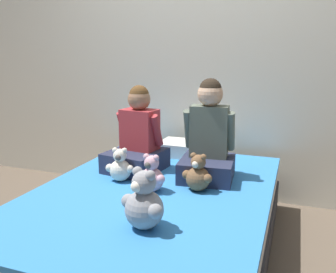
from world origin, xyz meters
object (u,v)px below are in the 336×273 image
(pillow_at_headboard, at_px, (191,149))
(teddy_bear_held_by_right_child, at_px, (198,175))
(bed, at_px, (154,221))
(teddy_bear_between_children, at_px, (151,176))
(child_on_right, at_px, (208,141))
(teddy_bear_held_by_left_child, at_px, (120,167))
(child_on_left, at_px, (138,139))
(teddy_bear_at_foot_of_bed, at_px, (144,203))

(pillow_at_headboard, bearing_deg, teddy_bear_held_by_right_child, -70.31)
(bed, bearing_deg, teddy_bear_between_children, -94.61)
(teddy_bear_between_children, bearing_deg, child_on_right, 61.28)
(teddy_bear_between_children, xyz_separation_m, pillow_at_headboard, (0.00, 0.84, -0.04))
(teddy_bear_between_children, bearing_deg, teddy_bear_held_by_right_child, 28.61)
(bed, bearing_deg, teddy_bear_held_by_left_child, 166.11)
(child_on_right, bearing_deg, teddy_bear_between_children, -130.39)
(teddy_bear_held_by_right_child, distance_m, pillow_at_headboard, 0.78)
(teddy_bear_held_by_left_child, relative_size, teddy_bear_between_children, 0.97)
(child_on_right, height_order, teddy_bear_held_by_left_child, child_on_right)
(teddy_bear_held_by_left_child, distance_m, teddy_bear_held_by_right_child, 0.53)
(teddy_bear_held_by_left_child, height_order, pillow_at_headboard, teddy_bear_held_by_left_child)
(child_on_right, distance_m, pillow_at_headboard, 0.57)
(child_on_right, bearing_deg, child_on_left, 174.77)
(bed, relative_size, pillow_at_headboard, 3.90)
(teddy_bear_at_foot_of_bed, bearing_deg, child_on_left, 137.69)
(bed, bearing_deg, pillow_at_headboard, 90.00)
(pillow_at_headboard, bearing_deg, child_on_left, -119.34)
(child_on_left, relative_size, teddy_bear_held_by_right_child, 2.57)
(teddy_bear_between_children, height_order, pillow_at_headboard, teddy_bear_between_children)
(child_on_left, distance_m, teddy_bear_between_children, 0.47)
(teddy_bear_held_by_left_child, distance_m, teddy_bear_between_children, 0.28)
(bed, relative_size, teddy_bear_at_foot_of_bed, 6.55)
(child_on_left, bearing_deg, pillow_at_headboard, 69.17)
(teddy_bear_held_by_right_child, height_order, pillow_at_headboard, teddy_bear_held_by_right_child)
(bed, xyz_separation_m, teddy_bear_between_children, (-0.00, -0.03, 0.31))
(child_on_right, relative_size, teddy_bear_between_children, 2.85)
(teddy_bear_between_children, relative_size, teddy_bear_at_foot_of_bed, 0.78)
(teddy_bear_held_by_left_child, distance_m, teddy_bear_at_foot_of_bed, 0.69)
(teddy_bear_held_by_right_child, xyz_separation_m, teddy_bear_between_children, (-0.26, -0.11, -0.00))
(child_on_left, distance_m, child_on_right, 0.52)
(bed, bearing_deg, teddy_bear_at_foot_of_bed, -73.02)
(teddy_bear_at_foot_of_bed, bearing_deg, teddy_bear_held_by_right_child, 99.66)
(bed, height_order, teddy_bear_held_by_right_child, teddy_bear_held_by_right_child)
(child_on_right, bearing_deg, teddy_bear_held_by_right_child, -94.80)
(bed, distance_m, child_on_left, 0.61)
(teddy_bear_at_foot_of_bed, bearing_deg, bed, 128.14)
(pillow_at_headboard, bearing_deg, teddy_bear_at_foot_of_bed, -83.46)
(teddy_bear_at_foot_of_bed, xyz_separation_m, pillow_at_headboard, (-0.15, 1.29, -0.07))
(child_on_right, xyz_separation_m, teddy_bear_at_foot_of_bed, (-0.11, -0.82, -0.13))
(teddy_bear_between_children, height_order, teddy_bear_at_foot_of_bed, teddy_bear_at_foot_of_bed)
(teddy_bear_held_by_right_child, relative_size, teddy_bear_at_foot_of_bed, 0.79)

